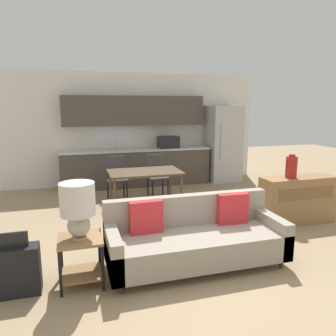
{
  "coord_description": "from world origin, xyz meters",
  "views": [
    {
      "loc": [
        -1.48,
        -3.42,
        1.95
      ],
      "look_at": [
        -0.03,
        1.5,
        0.95
      ],
      "focal_mm": 35.0,
      "sensor_mm": 36.0,
      "label": 1
    }
  ],
  "objects_px": {
    "dining_chair_far_left": "(116,176)",
    "dining_chair_far_right": "(157,174)",
    "refrigerator": "(223,144)",
    "table_lamp": "(78,206)",
    "dining_table": "(145,175)",
    "side_table": "(81,253)",
    "couch": "(194,238)",
    "suitcase": "(16,270)",
    "vase": "(291,167)",
    "credenza": "(298,200)"
  },
  "relations": [
    {
      "from": "vase",
      "to": "dining_chair_far_left",
      "type": "distance_m",
      "value": 3.42
    },
    {
      "from": "dining_chair_far_right",
      "to": "vase",
      "type": "bearing_deg",
      "value": -55.86
    },
    {
      "from": "refrigerator",
      "to": "suitcase",
      "type": "distance_m",
      "value": 6.08
    },
    {
      "from": "vase",
      "to": "dining_chair_far_left",
      "type": "xyz_separation_m",
      "value": [
        -2.54,
        2.23,
        -0.46
      ]
    },
    {
      "from": "credenza",
      "to": "dining_chair_far_right",
      "type": "relative_size",
      "value": 1.43
    },
    {
      "from": "refrigerator",
      "to": "dining_chair_far_right",
      "type": "height_order",
      "value": "refrigerator"
    },
    {
      "from": "dining_table",
      "to": "table_lamp",
      "type": "relative_size",
      "value": 2.18
    },
    {
      "from": "dining_table",
      "to": "table_lamp",
      "type": "xyz_separation_m",
      "value": [
        -1.25,
        -2.41,
        0.24
      ]
    },
    {
      "from": "couch",
      "to": "credenza",
      "type": "height_order",
      "value": "couch"
    },
    {
      "from": "refrigerator",
      "to": "suitcase",
      "type": "height_order",
      "value": "refrigerator"
    },
    {
      "from": "suitcase",
      "to": "dining_chair_far_right",
      "type": "bearing_deg",
      "value": 53.77
    },
    {
      "from": "dining_table",
      "to": "credenza",
      "type": "distance_m",
      "value": 2.71
    },
    {
      "from": "table_lamp",
      "to": "suitcase",
      "type": "relative_size",
      "value": 0.9
    },
    {
      "from": "side_table",
      "to": "dining_chair_far_right",
      "type": "xyz_separation_m",
      "value": [
        1.67,
        3.15,
        0.14
      ]
    },
    {
      "from": "refrigerator",
      "to": "vase",
      "type": "relative_size",
      "value": 5.01
    },
    {
      "from": "refrigerator",
      "to": "side_table",
      "type": "height_order",
      "value": "refrigerator"
    },
    {
      "from": "vase",
      "to": "dining_chair_far_left",
      "type": "height_order",
      "value": "vase"
    },
    {
      "from": "refrigerator",
      "to": "dining_chair_far_left",
      "type": "relative_size",
      "value": 2.14
    },
    {
      "from": "dining_table",
      "to": "side_table",
      "type": "distance_m",
      "value": 2.72
    },
    {
      "from": "dining_table",
      "to": "vase",
      "type": "relative_size",
      "value": 3.5
    },
    {
      "from": "dining_chair_far_right",
      "to": "suitcase",
      "type": "distance_m",
      "value": 3.94
    },
    {
      "from": "dining_table",
      "to": "dining_chair_far_right",
      "type": "height_order",
      "value": "dining_chair_far_right"
    },
    {
      "from": "table_lamp",
      "to": "dining_table",
      "type": "bearing_deg",
      "value": 62.54
    },
    {
      "from": "dining_table",
      "to": "suitcase",
      "type": "xyz_separation_m",
      "value": [
        -1.9,
        -2.43,
        -0.39
      ]
    },
    {
      "from": "suitcase",
      "to": "dining_table",
      "type": "bearing_deg",
      "value": 51.89
    },
    {
      "from": "refrigerator",
      "to": "dining_chair_far_right",
      "type": "xyz_separation_m",
      "value": [
        -2.02,
        -1.02,
        -0.46
      ]
    },
    {
      "from": "side_table",
      "to": "dining_chair_far_right",
      "type": "height_order",
      "value": "dining_chair_far_right"
    },
    {
      "from": "dining_table",
      "to": "couch",
      "type": "height_order",
      "value": "couch"
    },
    {
      "from": "couch",
      "to": "side_table",
      "type": "height_order",
      "value": "couch"
    },
    {
      "from": "refrigerator",
      "to": "couch",
      "type": "height_order",
      "value": "refrigerator"
    },
    {
      "from": "couch",
      "to": "table_lamp",
      "type": "distance_m",
      "value": 1.48
    },
    {
      "from": "dining_chair_far_right",
      "to": "table_lamp",
      "type": "bearing_deg",
      "value": -121.46
    },
    {
      "from": "table_lamp",
      "to": "dining_chair_far_right",
      "type": "relative_size",
      "value": 0.68
    },
    {
      "from": "refrigerator",
      "to": "dining_chair_far_right",
      "type": "relative_size",
      "value": 2.14
    },
    {
      "from": "side_table",
      "to": "credenza",
      "type": "relative_size",
      "value": 0.42
    },
    {
      "from": "table_lamp",
      "to": "suitcase",
      "type": "distance_m",
      "value": 0.91
    },
    {
      "from": "side_table",
      "to": "credenza",
      "type": "xyz_separation_m",
      "value": [
        3.53,
        0.97,
        0.03
      ]
    },
    {
      "from": "dining_chair_far_left",
      "to": "dining_chair_far_right",
      "type": "relative_size",
      "value": 1.0
    },
    {
      "from": "credenza",
      "to": "vase",
      "type": "relative_size",
      "value": 3.34
    },
    {
      "from": "dining_table",
      "to": "vase",
      "type": "xyz_separation_m",
      "value": [
        2.11,
        -1.44,
        0.3
      ]
    },
    {
      "from": "table_lamp",
      "to": "dining_chair_far_left",
      "type": "distance_m",
      "value": 3.33
    },
    {
      "from": "refrigerator",
      "to": "table_lamp",
      "type": "distance_m",
      "value": 5.57
    },
    {
      "from": "couch",
      "to": "suitcase",
      "type": "distance_m",
      "value": 2.02
    },
    {
      "from": "dining_chair_far_left",
      "to": "dining_chair_far_right",
      "type": "distance_m",
      "value": 0.86
    },
    {
      "from": "side_table",
      "to": "suitcase",
      "type": "height_order",
      "value": "suitcase"
    },
    {
      "from": "vase",
      "to": "side_table",
      "type": "bearing_deg",
      "value": -163.99
    },
    {
      "from": "dining_table",
      "to": "suitcase",
      "type": "relative_size",
      "value": 1.96
    },
    {
      "from": "table_lamp",
      "to": "vase",
      "type": "distance_m",
      "value": 3.5
    },
    {
      "from": "side_table",
      "to": "dining_chair_far_right",
      "type": "distance_m",
      "value": 3.57
    },
    {
      "from": "side_table",
      "to": "vase",
      "type": "bearing_deg",
      "value": 16.01
    }
  ]
}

